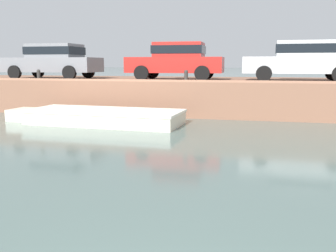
# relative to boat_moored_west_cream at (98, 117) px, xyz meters

# --- Properties ---
(ground_plane) EXTENTS (400.00, 400.00, 0.00)m
(ground_plane) POSITION_rel_boat_moored_west_cream_xyz_m (4.51, -4.28, -0.24)
(ground_plane) COLOR #4C605B
(far_quay_wall) EXTENTS (60.00, 6.00, 1.36)m
(far_quay_wall) POSITION_rel_boat_moored_west_cream_xyz_m (4.51, 4.85, 0.44)
(far_quay_wall) COLOR brown
(far_quay_wall) RESTS_ON ground
(far_wall_coping) EXTENTS (60.00, 0.24, 0.08)m
(far_wall_coping) POSITION_rel_boat_moored_west_cream_xyz_m (4.51, 1.97, 1.16)
(far_wall_coping) COLOR #9F6C52
(far_wall_coping) RESTS_ON far_quay_wall
(boat_moored_west_cream) EXTENTS (6.38, 2.32, 0.49)m
(boat_moored_west_cream) POSITION_rel_boat_moored_west_cream_xyz_m (0.00, 0.00, 0.00)
(boat_moored_west_cream) COLOR silver
(boat_moored_west_cream) RESTS_ON ground
(car_leftmost_grey) EXTENTS (4.33, 2.04, 1.54)m
(car_leftmost_grey) POSITION_rel_boat_moored_west_cream_xyz_m (-3.73, 3.74, 1.97)
(car_leftmost_grey) COLOR slate
(car_leftmost_grey) RESTS_ON far_quay_wall
(car_left_inner_red) EXTENTS (4.02, 1.97, 1.54)m
(car_left_inner_red) POSITION_rel_boat_moored_west_cream_xyz_m (1.99, 3.74, 1.97)
(car_left_inner_red) COLOR #B2231E
(car_left_inner_red) RESTS_ON far_quay_wall
(car_centre_silver) EXTENTS (4.40, 2.03, 1.54)m
(car_centre_silver) POSITION_rel_boat_moored_west_cream_xyz_m (6.99, 3.73, 1.97)
(car_centre_silver) COLOR #B7BABC
(car_centre_silver) RESTS_ON far_quay_wall
(mooring_bollard_west) EXTENTS (0.15, 0.15, 0.45)m
(mooring_bollard_west) POSITION_rel_boat_moored_west_cream_xyz_m (-3.49, 2.10, 1.36)
(mooring_bollard_west) COLOR #2D2B28
(mooring_bollard_west) RESTS_ON far_quay_wall
(mooring_bollard_mid) EXTENTS (0.15, 0.15, 0.45)m
(mooring_bollard_mid) POSITION_rel_boat_moored_west_cream_xyz_m (2.69, 2.10, 1.36)
(mooring_bollard_mid) COLOR #2D2B28
(mooring_bollard_mid) RESTS_ON far_quay_wall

